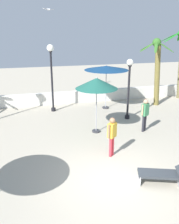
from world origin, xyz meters
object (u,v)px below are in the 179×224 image
palm_tree_2 (157,65)px  lamp_post_2 (51,68)px  guest_2 (112,133)px  patio_umbrella_2 (97,84)px  guest_1 (145,112)px  lamp_post_1 (129,83)px  seagull_0 (49,9)px  lounge_chair_0 (166,173)px  patio_umbrella_0 (106,68)px

palm_tree_2 → lamp_post_2: 6.90m
guest_2 → patio_umbrella_2: bearing=88.0°
palm_tree_2 → guest_1: bearing=-124.8°
patio_umbrella_2 → palm_tree_2: bearing=33.9°
lamp_post_1 → seagull_0: (-3.67, 5.72, 4.13)m
lamp_post_2 → guest_2: (1.62, -6.47, -1.76)m
lamp_post_2 → guest_1: 6.31m
guest_1 → seagull_0: (-3.74, 7.68, 5.24)m
lamp_post_1 → guest_2: bearing=-121.3°
patio_umbrella_2 → lamp_post_2: (-1.70, 3.94, 0.26)m
patio_umbrella_2 → lamp_post_1: 2.75m
patio_umbrella_2 → lounge_chair_0: 5.35m
patio_umbrella_2 → guest_1: 2.87m
lamp_post_1 → lounge_chair_0: lamp_post_1 is taller
patio_umbrella_2 → palm_tree_2: size_ratio=0.63×
lamp_post_1 → guest_1: bearing=-87.9°
patio_umbrella_2 → palm_tree_2: palm_tree_2 is taller
lamp_post_1 → lamp_post_2: 4.79m
lamp_post_2 → guest_1: bearing=-47.5°
palm_tree_2 → guest_2: 8.18m
lamp_post_1 → lamp_post_2: lamp_post_2 is taller
patio_umbrella_2 → seagull_0: (-1.35, 7.15, 3.76)m
seagull_0 → lamp_post_1: bearing=-57.3°
lamp_post_1 → lounge_chair_0: 6.60m
patio_umbrella_2 → patio_umbrella_0: bearing=64.7°
patio_umbrella_2 → guest_1: (2.40, -0.53, -1.48)m
lounge_chair_0 → guest_1: bearing=72.4°
palm_tree_2 → lamp_post_1: (-2.86, -2.05, -0.63)m
lounge_chair_0 → seagull_0: 13.53m
lamp_post_1 → lounge_chair_0: bearing=-101.6°
patio_umbrella_2 → guest_2: 2.94m
guest_2 → seagull_0: (-1.26, 9.68, 5.26)m
seagull_0 → lounge_chair_0: bearing=-78.7°
lamp_post_1 → guest_2: (-2.41, -3.96, -1.12)m
lounge_chair_0 → guest_1: (1.35, 4.27, 0.63)m
lounge_chair_0 → guest_2: (-1.13, 2.27, 0.62)m
lamp_post_1 → guest_1: lamp_post_1 is taller
palm_tree_2 → seagull_0: seagull_0 is taller
guest_2 → lamp_post_2: bearing=104.0°
lamp_post_2 → seagull_0: bearing=83.7°
lounge_chair_0 → guest_2: size_ratio=1.16×
patio_umbrella_0 → palm_tree_2: (3.46, -0.16, 0.13)m
patio_umbrella_0 → lamp_post_1: lamp_post_1 is taller
seagull_0 → guest_1: bearing=-64.0°
guest_1 → patio_umbrella_0: bearing=99.2°
patio_umbrella_2 → guest_1: size_ratio=1.66×
guest_2 → seagull_0: 11.09m
patio_umbrella_0 → palm_tree_2: 3.47m
lounge_chair_0 → guest_2: guest_2 is taller
patio_umbrella_2 → palm_tree_2: 6.25m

